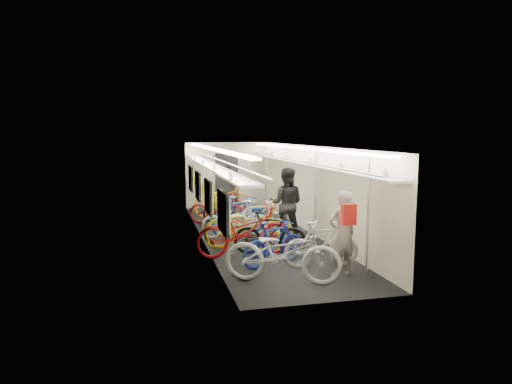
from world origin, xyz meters
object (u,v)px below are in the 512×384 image
bicycle_0 (283,252)px  bicycle_1 (274,243)px  backpack (349,214)px  passenger_near (342,234)px  passenger_mid (286,203)px

bicycle_0 → bicycle_1: 1.06m
bicycle_0 → backpack: bearing=-81.0°
backpack → passenger_near: bearing=82.0°
bicycle_1 → backpack: bearing=-167.8°
bicycle_0 → backpack: 1.38m
bicycle_1 → passenger_mid: size_ratio=0.85×
passenger_near → passenger_mid: bearing=-95.3°
passenger_near → backpack: (-0.06, -0.40, 0.45)m
bicycle_1 → passenger_near: passenger_near is taller
passenger_near → bicycle_0: bearing=-3.0°
backpack → bicycle_1: bearing=127.2°
bicycle_0 → passenger_mid: passenger_mid is taller
bicycle_1 → backpack: 1.88m
passenger_mid → passenger_near: bearing=115.9°
passenger_mid → backpack: 3.65m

